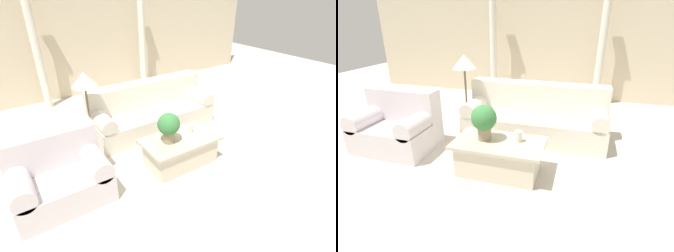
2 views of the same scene
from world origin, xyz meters
TOP-DOWN VIEW (x-y plane):
  - ground_plane at (0.00, 0.00)m, footprint 16.00×16.00m
  - wall_back at (0.00, 3.41)m, footprint 10.00×0.06m
  - sofa_long at (0.14, 0.80)m, footprint 2.39×0.87m
  - loveseat at (-1.88, -0.23)m, footprint 1.19×0.87m
  - coffee_table at (-0.10, -0.50)m, footprint 1.20×0.69m
  - potted_plant at (-0.31, -0.48)m, footprint 0.34×0.34m
  - pillar_candle at (0.14, -0.42)m, footprint 0.10×0.10m
  - floor_lamp at (-1.11, 0.71)m, footprint 0.41×0.41m
  - column_left at (-1.38, 3.01)m, footprint 0.24×0.24m
  - column_right at (1.18, 3.01)m, footprint 0.24×0.24m

SIDE VIEW (x-z plane):
  - ground_plane at x=0.00m, z-range 0.00..0.00m
  - coffee_table at x=-0.10m, z-range 0.01..0.46m
  - sofa_long at x=0.14m, z-range -0.10..0.82m
  - loveseat at x=-1.88m, z-range -0.09..0.83m
  - pillar_candle at x=0.14m, z-range 0.46..0.60m
  - potted_plant at x=-0.31m, z-range 0.50..0.97m
  - floor_lamp at x=-1.11m, z-range 0.51..1.89m
  - column_left at x=-1.38m, z-range 0.03..2.58m
  - column_right at x=1.18m, z-range 0.03..2.58m
  - wall_back at x=0.00m, z-range 0.00..3.20m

